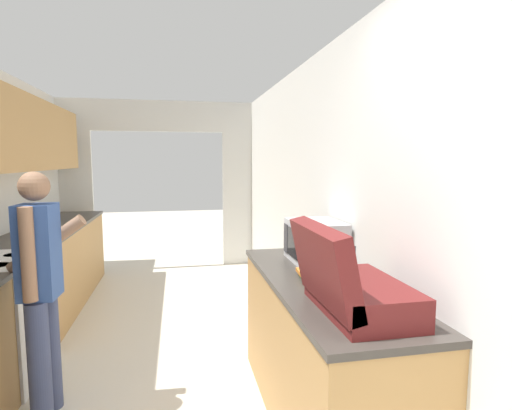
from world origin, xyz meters
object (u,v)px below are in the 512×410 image
at_px(person, 40,289).
at_px(suitcase, 348,285).
at_px(microwave, 315,241).
at_px(book_stack, 320,276).

relative_size(person, suitcase, 2.51).
bearing_deg(microwave, book_stack, -105.92).
relative_size(person, microwave, 3.50).
bearing_deg(microwave, person, -179.12).
bearing_deg(suitcase, book_stack, 84.27).
distance_m(suitcase, microwave, 0.96).
height_order(person, suitcase, person).
height_order(suitcase, microwave, suitcase).
distance_m(person, book_stack, 1.72).
distance_m(person, microwave, 1.81).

